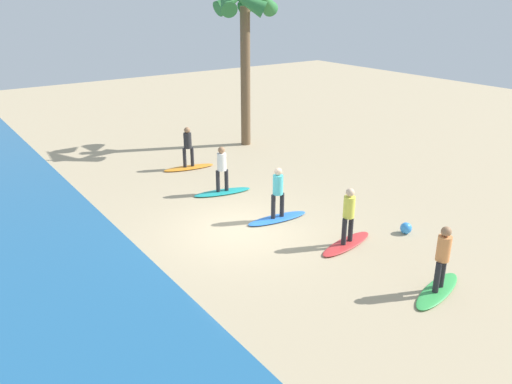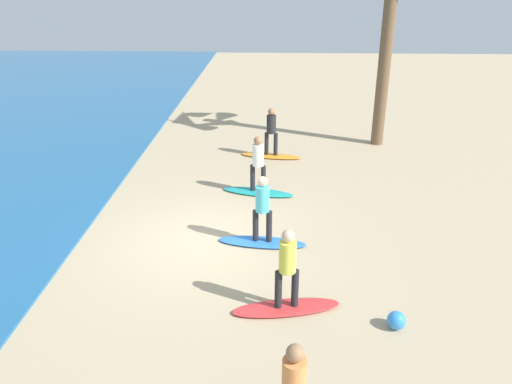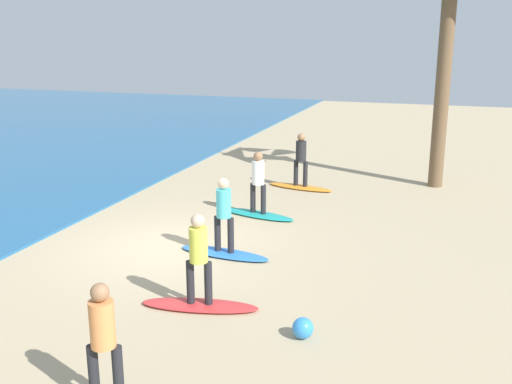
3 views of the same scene
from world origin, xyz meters
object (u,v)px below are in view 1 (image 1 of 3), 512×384
object	(u,v)px
surfer_teal	(222,166)
surfboard_blue	(277,218)
surfboard_red	(346,244)
surfer_orange	(188,144)
surfer_red	(349,212)
beach_ball	(406,228)
surfboard_orange	(189,167)
surfboard_green	(437,291)
palm_tree	(245,17)
surfer_blue	(278,189)
surfer_green	(443,254)
surfboard_teal	(222,192)

from	to	relation	value
surfer_teal	surfboard_blue	bearing A→B (deg)	-175.98
surfboard_red	surfer_orange	xyz separation A→B (m)	(8.62, 0.40, 0.99)
surfboard_red	surfer_red	size ratio (longest dim) A/B	1.28
surfboard_blue	beach_ball	size ratio (longest dim) A/B	6.13
surfboard_blue	surfboard_orange	size ratio (longest dim) A/B	1.00
surfboard_green	palm_tree	bearing A→B (deg)	-119.42
surfboard_red	surfer_blue	distance (m)	2.76
surfer_red	surfer_orange	world-z (taller)	same
surfboard_green	surfer_blue	bearing A→B (deg)	-98.84
surfer_green	surfboard_blue	bearing A→B (deg)	5.75
surfer_orange	surfboard_teal	bearing A→B (deg)	173.81
beach_ball	surfboard_orange	bearing A→B (deg)	14.70
surfboard_teal	surfboard_blue	bearing A→B (deg)	106.67
surfboard_blue	surfboard_orange	world-z (taller)	same
surfer_orange	surfer_green	bearing A→B (deg)	-177.91
surfer_blue	palm_tree	world-z (taller)	palm_tree
surfer_teal	surfboard_orange	bearing A→B (deg)	-6.19
surfboard_green	surfboard_blue	bearing A→B (deg)	-98.84
surfer_orange	surfboard_red	bearing A→B (deg)	-177.36
surfer_red	beach_ball	world-z (taller)	surfer_red
surfboard_green	surfer_teal	xyz separation A→B (m)	(8.50, 0.77, 0.99)
surfboard_blue	beach_ball	bearing A→B (deg)	135.79
surfer_red	surfboard_green	bearing A→B (deg)	-179.45
surfer_red	beach_ball	size ratio (longest dim) A/B	4.78
surfer_blue	surfer_orange	world-z (taller)	same
surfboard_blue	surfer_orange	size ratio (longest dim) A/B	1.28
surfboard_orange	surfer_blue	bearing A→B (deg)	99.16
palm_tree	beach_ball	xyz separation A→B (m)	(-10.74, 1.56, -5.53)
surfer_blue	surfboard_teal	world-z (taller)	surfer_blue
surfer_teal	surfer_green	bearing A→B (deg)	-174.85
surfboard_orange	palm_tree	size ratio (longest dim) A/B	0.30
surfboard_red	surfer_orange	bearing A→B (deg)	-97.96
surfer_blue	surfboard_orange	world-z (taller)	surfer_blue
surfboard_red	surfboard_orange	distance (m)	8.63
surfer_green	surfboard_teal	size ratio (longest dim) A/B	0.78
surfboard_blue	surfer_teal	world-z (taller)	surfer_teal
surfer_green	surfer_red	xyz separation A→B (m)	(3.03, 0.03, 0.00)
surfboard_red	surfer_blue	size ratio (longest dim) A/B	1.28
surfboard_red	surfboard_blue	world-z (taller)	same
surfboard_blue	surfer_orange	distance (m)	6.17
surfboard_red	surfboard_blue	bearing A→B (deg)	-88.75
surfboard_orange	surfer_orange	distance (m)	0.99
surfboard_green	surfboard_red	world-z (taller)	same
surfer_green	surfer_red	bearing A→B (deg)	0.55
surfboard_red	beach_ball	size ratio (longest dim) A/B	6.13
surfboard_blue	surfboard_teal	world-z (taller)	same
surfer_blue	surfboard_orange	size ratio (longest dim) A/B	0.78
surfer_red	palm_tree	world-z (taller)	palm_tree
surfboard_blue	surfer_teal	bearing A→B (deg)	-80.25
surfboard_red	surfer_orange	distance (m)	8.68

